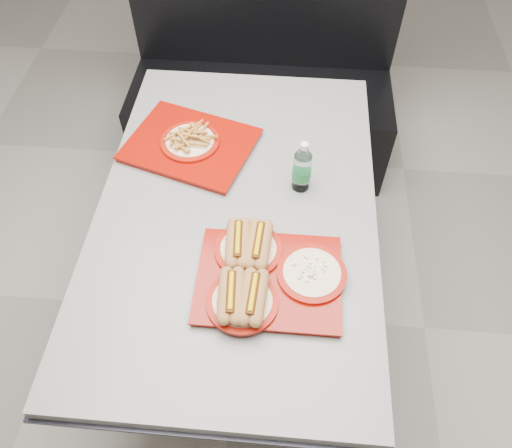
# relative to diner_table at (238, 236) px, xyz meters

# --- Properties ---
(ground) EXTENTS (6.00, 6.00, 0.00)m
(ground) POSITION_rel_diner_table_xyz_m (0.00, 0.00, -0.58)
(ground) COLOR gray
(ground) RESTS_ON ground
(diner_table) EXTENTS (0.92, 1.42, 0.75)m
(diner_table) POSITION_rel_diner_table_xyz_m (0.00, 0.00, 0.00)
(diner_table) COLOR black
(diner_table) RESTS_ON ground
(booth_bench) EXTENTS (1.30, 0.57, 1.35)m
(booth_bench) POSITION_rel_diner_table_xyz_m (0.00, 1.09, -0.18)
(booth_bench) COLOR black
(booth_bench) RESTS_ON ground
(tray_near) EXTENTS (0.43, 0.38, 0.09)m
(tray_near) POSITION_rel_diner_table_xyz_m (0.11, -0.27, 0.20)
(tray_near) COLOR #820B03
(tray_near) RESTS_ON diner_table
(tray_far) EXTENTS (0.51, 0.45, 0.08)m
(tray_far) POSITION_rel_diner_table_xyz_m (-0.19, 0.25, 0.19)
(tray_far) COLOR #820B03
(tray_far) RESTS_ON diner_table
(water_bottle) EXTENTS (0.06, 0.06, 0.19)m
(water_bottle) POSITION_rel_diner_table_xyz_m (0.20, 0.10, 0.25)
(water_bottle) COLOR silver
(water_bottle) RESTS_ON diner_table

